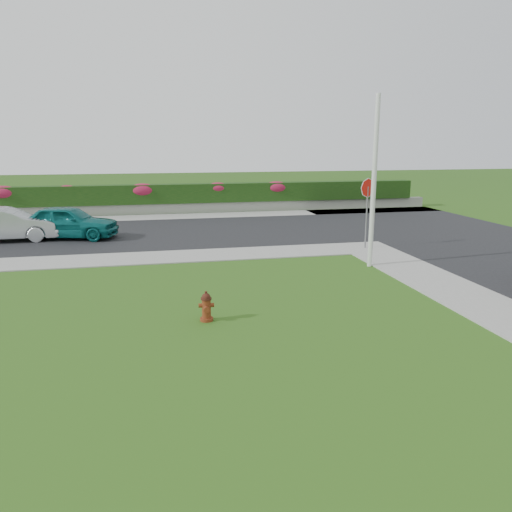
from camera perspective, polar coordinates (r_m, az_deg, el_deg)
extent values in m
plane|color=black|center=(9.87, -3.75, -11.62)|extent=(120.00, 120.00, 0.00)
cube|color=black|center=(23.56, -21.04, 2.09)|extent=(26.00, 8.00, 0.04)
cube|color=gray|center=(18.96, -26.25, -0.85)|extent=(24.00, 2.00, 0.04)
cube|color=gray|center=(20.13, 12.42, 0.93)|extent=(2.00, 2.00, 0.04)
cube|color=gray|center=(28.19, -11.46, 4.35)|extent=(34.00, 2.00, 0.04)
cube|color=gray|center=(29.64, -11.53, 5.31)|extent=(34.00, 0.40, 0.60)
cube|color=black|center=(29.64, -11.61, 6.96)|extent=(32.00, 0.90, 1.10)
cylinder|color=#50210C|center=(11.84, -5.66, -7.19)|extent=(0.31, 0.31, 0.07)
cylinder|color=#50210C|center=(11.75, -5.69, -5.95)|extent=(0.21, 0.21, 0.47)
cylinder|color=black|center=(11.68, -5.72, -4.87)|extent=(0.25, 0.25, 0.05)
sphere|color=black|center=(11.67, -5.72, -4.74)|extent=(0.21, 0.21, 0.21)
cylinder|color=black|center=(11.64, -5.73, -4.19)|extent=(0.06, 0.06, 0.06)
cylinder|color=#50210C|center=(11.73, -6.36, -5.64)|extent=(0.10, 0.11, 0.10)
cylinder|color=#50210C|center=(11.74, -5.04, -5.60)|extent=(0.10, 0.11, 0.10)
cylinder|color=#50210C|center=(11.62, -5.67, -6.09)|extent=(0.14, 0.12, 0.14)
imported|color=#0C6160|center=(22.83, -20.69, 3.66)|extent=(4.46, 2.66, 1.42)
imported|color=#AAAEB2|center=(23.29, -26.58, 3.25)|extent=(4.24, 1.59, 1.38)
cylinder|color=silver|center=(16.83, 13.31, 8.14)|extent=(0.16, 0.16, 5.58)
cylinder|color=slate|center=(19.85, 12.51, 4.27)|extent=(0.06, 0.06, 2.43)
cylinder|color=red|center=(19.72, 12.67, 7.60)|extent=(0.67, 0.29, 0.71)
cylinder|color=white|center=(19.72, 12.67, 7.60)|extent=(0.70, 0.29, 0.75)
ellipsoid|color=#C1213C|center=(30.52, -26.93, 6.47)|extent=(1.52, 0.98, 0.76)
ellipsoid|color=#C1213C|center=(29.85, -20.80, 7.09)|extent=(1.04, 0.67, 0.52)
ellipsoid|color=#C1213C|center=(29.52, -12.84, 7.36)|extent=(1.53, 0.98, 0.76)
ellipsoid|color=#C1213C|center=(29.78, -4.40, 7.78)|extent=(1.27, 0.82, 0.64)
ellipsoid|color=#C1213C|center=(30.47, 2.33, 7.86)|extent=(1.46, 0.94, 0.73)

